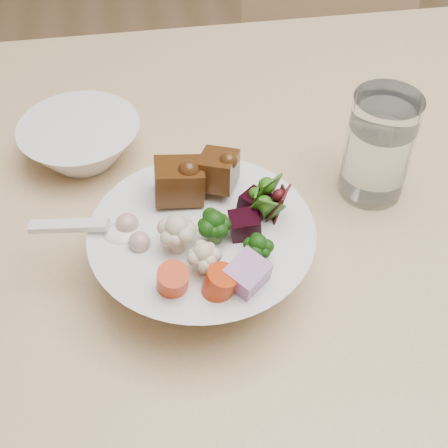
% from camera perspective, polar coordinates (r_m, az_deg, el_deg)
% --- Properties ---
extents(dining_table, '(1.79, 1.03, 0.83)m').
position_cam_1_polar(dining_table, '(0.78, 18.14, -5.59)').
color(dining_table, '#D6B27E').
rests_on(dining_table, ground).
extents(chair_far, '(0.44, 0.44, 0.78)m').
position_cam_1_polar(chair_far, '(1.45, 8.17, 7.34)').
color(chair_far, tan).
rests_on(chair_far, ground).
extents(food_bowl, '(0.22, 0.22, 0.12)m').
position_cam_1_polar(food_bowl, '(0.62, -1.85, -2.16)').
color(food_bowl, white).
rests_on(food_bowl, dining_table).
extents(soup_spoon, '(0.12, 0.05, 0.02)m').
position_cam_1_polar(soup_spoon, '(0.61, -10.42, -0.71)').
color(soup_spoon, white).
rests_on(soup_spoon, food_bowl).
extents(water_glass, '(0.07, 0.07, 0.13)m').
position_cam_1_polar(water_glass, '(0.72, 13.88, 6.55)').
color(water_glass, white).
rests_on(water_glass, dining_table).
extents(side_bowl, '(0.15, 0.15, 0.05)m').
position_cam_1_polar(side_bowl, '(0.78, -12.92, 7.32)').
color(side_bowl, white).
rests_on(side_bowl, dining_table).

